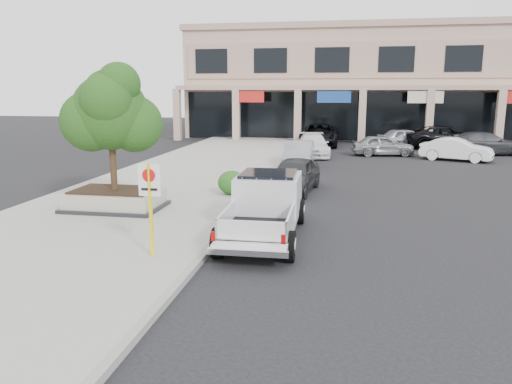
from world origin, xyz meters
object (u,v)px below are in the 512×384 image
curb_car_b (299,154)px  lot_car_a (383,145)px  no_parking_sign (150,197)px  lot_car_d (447,137)px  planter (115,199)px  pickup_truck (264,208)px  curb_car_d (319,135)px  lot_car_b (456,149)px  planter_tree (116,112)px  curb_car_a (294,175)px  lot_car_c (485,143)px  lot_car_e (405,138)px  curb_car_c (313,145)px

curb_car_b → lot_car_a: curb_car_b is taller
no_parking_sign → curb_car_b: no_parking_sign is taller
lot_car_d → planter: bearing=135.6°
pickup_truck → curb_car_d: size_ratio=0.94×
lot_car_a → lot_car_d: 6.86m
lot_car_a → lot_car_b: size_ratio=0.96×
lot_car_b → planter_tree: bearing=158.5°
planter_tree → lot_car_a: 19.88m
curb_car_b → curb_car_d: size_ratio=0.72×
planter → curb_car_b: bearing=65.7°
curb_car_a → curb_car_d: curb_car_d is taller
no_parking_sign → lot_car_b: (11.02, 20.12, -0.96)m
no_parking_sign → curb_car_d: size_ratio=0.39×
lot_car_c → lot_car_e: lot_car_c is taller
curb_car_d → lot_car_b: curb_car_d is taller
curb_car_c → lot_car_d: (9.15, 5.95, 0.12)m
planter_tree → curb_car_b: (5.07, 11.34, -2.71)m
lot_car_e → lot_car_c: bearing=-147.2°
lot_car_b → curb_car_d: bearing=72.8°
planter → no_parking_sign: 5.63m
pickup_truck → no_parking_sign: bearing=-135.0°
curb_car_c → no_parking_sign: bearing=-104.1°
curb_car_a → planter_tree: bearing=-133.2°
planter → planter_tree: 2.95m
curb_car_a → curb_car_d: size_ratio=0.70×
curb_car_a → curb_car_d: (0.06, 17.47, 0.12)m
lot_car_c → lot_car_e: 5.70m
no_parking_sign → lot_car_a: no_parking_sign is taller
curb_car_b → lot_car_a: (4.83, 5.68, -0.03)m
curb_car_d → lot_car_b: 10.73m
curb_car_b → pickup_truck: bearing=-89.7°
curb_car_a → curb_car_b: size_ratio=0.97×
curb_car_b → lot_car_b: 9.86m
no_parking_sign → curb_car_d: 26.86m
curb_car_b → lot_car_d: (9.59, 10.61, 0.11)m
lot_car_a → lot_car_c: lot_car_c is taller
lot_car_b → lot_car_d: bearing=15.4°
planter_tree → curb_car_a: bearing=39.7°
lot_car_d → lot_car_b: bearing=164.0°
planter → curb_car_d: (5.71, 22.21, 0.35)m
curb_car_d → lot_car_d: 9.08m
pickup_truck → lot_car_c: size_ratio=1.10×
planter_tree → curb_car_d: bearing=75.8°
planter_tree → curb_car_d: size_ratio=0.68×
pickup_truck → curb_car_d: (0.21, 24.26, -0.05)m
curb_car_b → planter: bearing=-115.3°
curb_car_c → lot_car_b: curb_car_c is taller
lot_car_b → lot_car_e: lot_car_e is taller
planter_tree → lot_car_a: size_ratio=1.02×
curb_car_a → lot_car_d: size_ratio=0.71×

